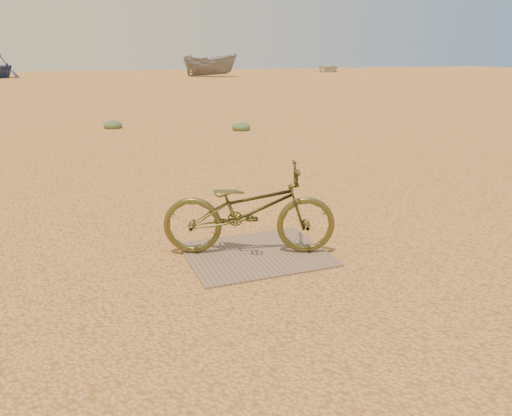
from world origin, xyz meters
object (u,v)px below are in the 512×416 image
object	(u,v)px
plywood_board	(256,254)
boat_far_right	(328,67)
bicycle	(249,210)
boat_far_left	(0,66)
boat_mid_right	(210,65)

from	to	relation	value
plywood_board	boat_far_right	world-z (taller)	boat_far_right
bicycle	boat_far_left	bearing A→B (deg)	28.14
boat_mid_right	boat_far_left	bearing A→B (deg)	115.25
bicycle	boat_mid_right	distance (m)	41.80
plywood_board	boat_far_left	xyz separation A→B (m)	(-6.46, 44.24, 0.99)
boat_mid_right	plywood_board	bearing A→B (deg)	-157.44
boat_far_left	boat_far_right	world-z (taller)	boat_far_left
plywood_board	boat_mid_right	distance (m)	41.85
bicycle	boat_far_left	xyz separation A→B (m)	(-6.41, 44.17, 0.51)
boat_far_left	boat_mid_right	bearing A→B (deg)	9.06
plywood_board	boat_far_left	size ratio (longest dim) A/B	0.38
boat_far_left	boat_mid_right	distance (m)	17.83
bicycle	boat_mid_right	world-z (taller)	boat_mid_right
plywood_board	boat_far_left	bearing A→B (deg)	98.31
bicycle	boat_mid_right	xyz separation A→B (m)	(11.00, 40.32, 0.49)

